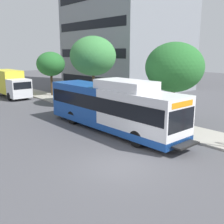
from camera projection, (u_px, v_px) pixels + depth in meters
ground_plane at (45, 130)px, 18.85m from camera, size 120.00×120.00×0.00m
sidewalk_curb at (133, 118)px, 21.88m from camera, size 3.00×56.00×0.14m
transit_bus at (111, 107)px, 18.39m from camera, size 2.58×12.25×3.65m
street_tree_near_stop at (174, 67)px, 19.26m from camera, size 4.25×4.25×6.01m
street_tree_mid_block at (93, 56)px, 25.94m from camera, size 4.53×4.53×6.83m
street_tree_far_block at (51, 64)px, 32.33m from camera, size 3.45×3.45×5.33m
box_truck_background at (10, 83)px, 32.23m from camera, size 2.32×7.01×3.25m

